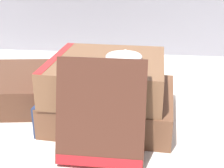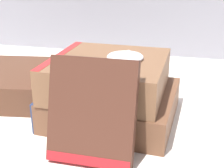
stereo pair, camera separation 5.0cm
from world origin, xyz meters
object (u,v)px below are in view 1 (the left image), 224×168
at_px(book_flat_bottom, 107,104).
at_px(pocket_watch, 124,57).
at_px(book_flat_top, 104,75).
at_px(book_leaning_front, 104,116).
at_px(reading_glasses, 100,76).

relative_size(book_flat_bottom, pocket_watch, 3.43).
bearing_deg(book_flat_top, book_flat_bottom, 40.69).
xyz_separation_m(book_flat_top, book_leaning_front, (0.02, -0.11, -0.01)).
height_order(book_flat_bottom, reading_glasses, book_flat_bottom).
bearing_deg(book_flat_top, pocket_watch, 8.61).
height_order(book_flat_bottom, book_leaning_front, book_leaning_front).
relative_size(pocket_watch, reading_glasses, 0.52).
relative_size(book_flat_bottom, book_leaning_front, 1.52).
xyz_separation_m(pocket_watch, reading_glasses, (-0.06, 0.18, -0.10)).
bearing_deg(reading_glasses, book_flat_top, -63.03).
relative_size(book_flat_top, pocket_watch, 3.00).
xyz_separation_m(book_flat_bottom, reading_glasses, (-0.04, 0.18, -0.02)).
height_order(pocket_watch, reading_glasses, pocket_watch).
distance_m(book_flat_top, book_leaning_front, 0.11).
bearing_deg(book_flat_top, book_leaning_front, -79.75).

